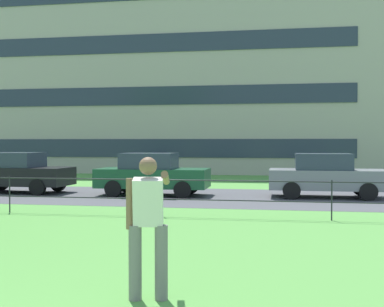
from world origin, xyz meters
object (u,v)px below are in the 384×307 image
Objects in this scene: car_dark_green_far_left at (152,174)px; car_grey_right at (326,175)px; person_thrower at (148,223)px; apartment_building_background at (154,81)px; car_black_center at (18,172)px.

car_dark_green_far_left is 1.00× the size of car_grey_right.
car_grey_right is at bearing 3.18° from car_dark_green_far_left.
apartment_building_background reaches higher than person_thrower.
person_thrower is 32.40m from apartment_building_background.
apartment_building_background is at bearing 120.14° from car_grey_right.
person_thrower is at bearing -76.01° from apartment_building_background.
car_black_center is at bearing -178.90° from car_grey_right.
car_black_center is 1.01× the size of car_grey_right.
person_thrower is 14.53m from car_black_center.
car_dark_green_far_left is 0.12× the size of apartment_building_background.
person_thrower reaches higher than car_dark_green_far_left.
apartment_building_background is (-10.93, 18.82, 5.75)m from car_grey_right.
car_dark_green_far_left is (-2.95, 11.81, -0.17)m from person_thrower.
car_grey_right is 0.12× the size of apartment_building_background.
person_thrower is 0.44× the size of car_dark_green_far_left.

